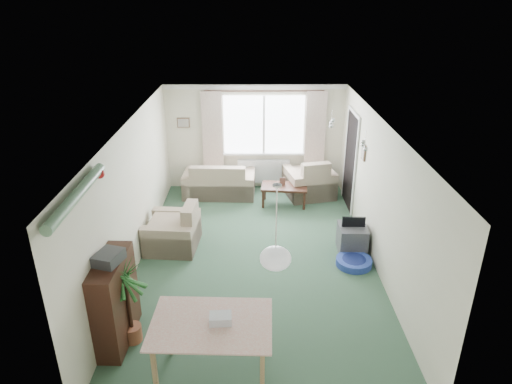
{
  "coord_description": "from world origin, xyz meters",
  "views": [
    {
      "loc": [
        -0.06,
        -6.71,
        4.26
      ],
      "look_at": [
        0.0,
        0.3,
        1.15
      ],
      "focal_mm": 32.0,
      "sensor_mm": 36.0,
      "label": 1
    }
  ],
  "objects_px": {
    "dining_table": "(213,351)",
    "sofa": "(219,179)",
    "armchair_left": "(172,226)",
    "bookshelf": "(114,301)",
    "pet_bed": "(354,262)",
    "houseplant": "(128,302)",
    "armchair_corner": "(309,177)",
    "tv_cube": "(352,238)",
    "coffee_table": "(284,195)"
  },
  "relations": [
    {
      "from": "dining_table",
      "to": "sofa",
      "type": "bearing_deg",
      "value": 92.92
    },
    {
      "from": "dining_table",
      "to": "armchair_left",
      "type": "bearing_deg",
      "value": 107.49
    },
    {
      "from": "bookshelf",
      "to": "pet_bed",
      "type": "relative_size",
      "value": 2.02
    },
    {
      "from": "armchair_left",
      "to": "bookshelf",
      "type": "xyz_separation_m",
      "value": [
        -0.34,
        -2.39,
        0.19
      ]
    },
    {
      "from": "houseplant",
      "to": "armchair_corner",
      "type": "bearing_deg",
      "value": 58.52
    },
    {
      "from": "bookshelf",
      "to": "pet_bed",
      "type": "xyz_separation_m",
      "value": [
        3.49,
        1.74,
        -0.55
      ]
    },
    {
      "from": "armchair_left",
      "to": "bookshelf",
      "type": "height_order",
      "value": "bookshelf"
    },
    {
      "from": "armchair_left",
      "to": "armchair_corner",
      "type": "bearing_deg",
      "value": 134.4
    },
    {
      "from": "bookshelf",
      "to": "houseplant",
      "type": "xyz_separation_m",
      "value": [
        0.19,
        -0.04,
        0.01
      ]
    },
    {
      "from": "sofa",
      "to": "bookshelf",
      "type": "relative_size",
      "value": 1.3
    },
    {
      "from": "tv_cube",
      "to": "armchair_corner",
      "type": "bearing_deg",
      "value": 102.81
    },
    {
      "from": "pet_bed",
      "to": "armchair_corner",
      "type": "bearing_deg",
      "value": 98.54
    },
    {
      "from": "sofa",
      "to": "coffee_table",
      "type": "distance_m",
      "value": 1.52
    },
    {
      "from": "tv_cube",
      "to": "armchair_left",
      "type": "bearing_deg",
      "value": 178.49
    },
    {
      "from": "coffee_table",
      "to": "houseplant",
      "type": "xyz_separation_m",
      "value": [
        -2.27,
        -4.19,
        0.39
      ]
    },
    {
      "from": "coffee_table",
      "to": "houseplant",
      "type": "distance_m",
      "value": 4.78
    },
    {
      "from": "bookshelf",
      "to": "houseplant",
      "type": "bearing_deg",
      "value": -9.05
    },
    {
      "from": "houseplant",
      "to": "dining_table",
      "type": "distance_m",
      "value": 1.31
    },
    {
      "from": "pet_bed",
      "to": "tv_cube",
      "type": "bearing_deg",
      "value": 84.04
    },
    {
      "from": "sofa",
      "to": "armchair_left",
      "type": "distance_m",
      "value": 2.38
    },
    {
      "from": "armchair_left",
      "to": "pet_bed",
      "type": "relative_size",
      "value": 1.55
    },
    {
      "from": "armchair_corner",
      "to": "armchair_left",
      "type": "bearing_deg",
      "value": 26.68
    },
    {
      "from": "armchair_corner",
      "to": "pet_bed",
      "type": "bearing_deg",
      "value": 85.53
    },
    {
      "from": "sofa",
      "to": "dining_table",
      "type": "relative_size",
      "value": 1.24
    },
    {
      "from": "armchair_left",
      "to": "houseplant",
      "type": "xyz_separation_m",
      "value": [
        -0.15,
        -2.42,
        0.2
      ]
    },
    {
      "from": "dining_table",
      "to": "houseplant",
      "type": "bearing_deg",
      "value": 149.94
    },
    {
      "from": "bookshelf",
      "to": "armchair_corner",
      "type": "bearing_deg",
      "value": 58.76
    },
    {
      "from": "bookshelf",
      "to": "tv_cube",
      "type": "xyz_separation_m",
      "value": [
        3.54,
        2.22,
        -0.37
      ]
    },
    {
      "from": "armchair_left",
      "to": "pet_bed",
      "type": "distance_m",
      "value": 3.24
    },
    {
      "from": "armchair_corner",
      "to": "tv_cube",
      "type": "xyz_separation_m",
      "value": [
        0.49,
        -2.42,
        -0.21
      ]
    },
    {
      "from": "armchair_corner",
      "to": "dining_table",
      "type": "relative_size",
      "value": 0.78
    },
    {
      "from": "armchair_corner",
      "to": "pet_bed",
      "type": "height_order",
      "value": "armchair_corner"
    },
    {
      "from": "houseplant",
      "to": "pet_bed",
      "type": "height_order",
      "value": "houseplant"
    },
    {
      "from": "bookshelf",
      "to": "houseplant",
      "type": "distance_m",
      "value": 0.19
    },
    {
      "from": "sofa",
      "to": "tv_cube",
      "type": "height_order",
      "value": "sofa"
    },
    {
      "from": "dining_table",
      "to": "coffee_table",
      "type": "bearing_deg",
      "value": 76.6
    },
    {
      "from": "armchair_corner",
      "to": "dining_table",
      "type": "xyz_separation_m",
      "value": [
        -1.75,
        -5.33,
        -0.05
      ]
    },
    {
      "from": "sofa",
      "to": "houseplant",
      "type": "relative_size",
      "value": 1.29
    },
    {
      "from": "armchair_corner",
      "to": "tv_cube",
      "type": "relative_size",
      "value": 1.89
    },
    {
      "from": "bookshelf",
      "to": "pet_bed",
      "type": "bearing_deg",
      "value": 28.64
    },
    {
      "from": "armchair_corner",
      "to": "armchair_left",
      "type": "relative_size",
      "value": 1.08
    },
    {
      "from": "armchair_left",
      "to": "tv_cube",
      "type": "distance_m",
      "value": 3.21
    },
    {
      "from": "armchair_corner",
      "to": "houseplant",
      "type": "relative_size",
      "value": 0.82
    },
    {
      "from": "coffee_table",
      "to": "dining_table",
      "type": "distance_m",
      "value": 4.98
    },
    {
      "from": "sofa",
      "to": "dining_table",
      "type": "distance_m",
      "value": 5.36
    },
    {
      "from": "armchair_corner",
      "to": "tv_cube",
      "type": "height_order",
      "value": "armchair_corner"
    },
    {
      "from": "armchair_left",
      "to": "tv_cube",
      "type": "height_order",
      "value": "armchair_left"
    },
    {
      "from": "armchair_corner",
      "to": "pet_bed",
      "type": "xyz_separation_m",
      "value": [
        0.44,
        -2.9,
        -0.39
      ]
    },
    {
      "from": "bookshelf",
      "to": "coffee_table",
      "type": "bearing_deg",
      "value": 61.47
    },
    {
      "from": "houseplant",
      "to": "armchair_left",
      "type": "bearing_deg",
      "value": 86.46
    }
  ]
}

